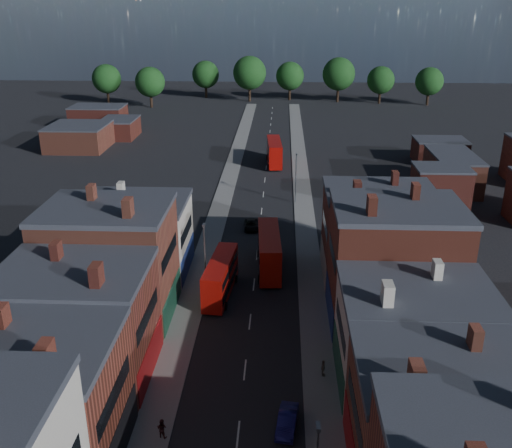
# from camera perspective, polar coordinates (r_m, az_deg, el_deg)

# --- Properties ---
(pavement_west) EXTENTS (3.00, 200.00, 0.12)m
(pavement_west) POSITION_cam_1_polar(r_m,az_deg,el_deg) (81.97, -4.14, -0.06)
(pavement_west) COLOR gray
(pavement_west) RESTS_ON ground
(pavement_east) EXTENTS (3.00, 200.00, 0.12)m
(pavement_east) POSITION_cam_1_polar(r_m,az_deg,el_deg) (81.51, 4.98, -0.22)
(pavement_east) COLOR gray
(pavement_east) RESTS_ON ground
(lamp_post_2) EXTENTS (0.25, 0.70, 8.12)m
(lamp_post_2) POSITION_cam_1_polar(r_m,az_deg,el_deg) (61.75, -5.14, -2.95)
(lamp_post_2) COLOR slate
(lamp_post_2) RESTS_ON ground
(lamp_post_3) EXTENTS (0.25, 0.70, 8.12)m
(lamp_post_3) POSITION_cam_1_polar(r_m,az_deg,el_deg) (89.37, 4.02, 4.95)
(lamp_post_3) COLOR slate
(lamp_post_3) RESTS_ON ground
(bus_0) EXTENTS (3.12, 9.86, 4.19)m
(bus_0) POSITION_cam_1_polar(r_m,az_deg,el_deg) (62.11, -3.57, -5.26)
(bus_0) COLOR #B9110A
(bus_0) RESTS_ON ground
(bus_1) EXTENTS (3.19, 10.89, 4.65)m
(bus_1) POSITION_cam_1_polar(r_m,az_deg,el_deg) (67.54, 1.32, -2.67)
(bus_1) COLOR #B0150A
(bus_1) RESTS_ON ground
(bus_2) EXTENTS (3.31, 11.05, 4.71)m
(bus_2) POSITION_cam_1_polar(r_m,az_deg,el_deg) (111.52, 1.85, 7.23)
(bus_2) COLOR #A10B07
(bus_2) RESTS_ON ground
(car_1) EXTENTS (1.89, 4.10, 1.30)m
(car_1) POSITION_cam_1_polar(r_m,az_deg,el_deg) (45.54, 3.13, -19.07)
(car_1) COLOR #151354
(car_1) RESTS_ON ground
(car_2) EXTENTS (2.24, 4.34, 1.17)m
(car_2) POSITION_cam_1_polar(r_m,az_deg,el_deg) (80.23, -0.48, -0.10)
(car_2) COLOR black
(car_2) RESTS_ON ground
(car_3) EXTENTS (2.03, 4.16, 1.17)m
(car_3) POSITION_cam_1_polar(r_m,az_deg,el_deg) (79.85, 1.23, -0.21)
(car_3) COLOR silver
(car_3) RESTS_ON ground
(ped_1) EXTENTS (0.85, 0.63, 1.56)m
(ped_1) POSITION_cam_1_polar(r_m,az_deg,el_deg) (45.06, -9.40, -19.50)
(ped_1) COLOR #3B1717
(ped_1) RESTS_ON pavement_west
(ped_3) EXTENTS (0.42, 0.91, 1.54)m
(ped_3) POSITION_cam_1_polar(r_m,az_deg,el_deg) (50.61, 6.73, -14.10)
(ped_3) COLOR #5F5B51
(ped_3) RESTS_ON pavement_east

